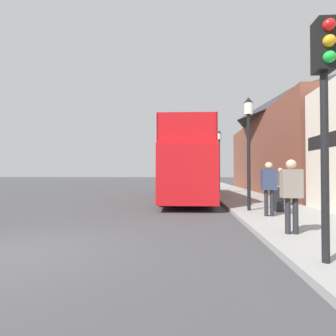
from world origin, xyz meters
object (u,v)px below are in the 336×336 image
pedestrian_third (280,183)px  traffic_signal (325,84)px  parked_car_ahead_of_bus (194,183)px  pedestrian_nearest (291,189)px  lamp_post_nearest (249,132)px  litter_bin (278,197)px  tour_bus (184,169)px  pedestrian_second (269,183)px  lamp_post_second (219,150)px

pedestrian_third → traffic_signal: size_ratio=0.42×
pedestrian_third → parked_car_ahead_of_bus: bearing=106.4°
pedestrian_nearest → lamp_post_nearest: lamp_post_nearest is taller
parked_car_ahead_of_bus → pedestrian_third: size_ratio=2.55×
parked_car_ahead_of_bus → litter_bin: 13.48m
tour_bus → pedestrian_nearest: (2.66, -9.08, -0.61)m
tour_bus → litter_bin: bearing=-58.6°
traffic_signal → pedestrian_nearest: bearing=83.1°
pedestrian_second → traffic_signal: traffic_signal is taller
tour_bus → pedestrian_second: (2.92, -6.52, -0.58)m
lamp_post_nearest → pedestrian_third: bearing=40.0°
tour_bus → traffic_signal: 11.43m
traffic_signal → pedestrian_second: bearing=83.8°
parked_car_ahead_of_bus → lamp_post_second: bearing=-70.2°
pedestrian_second → pedestrian_third: 3.04m
pedestrian_second → lamp_post_second: 10.49m
tour_bus → pedestrian_third: size_ratio=6.22×
pedestrian_nearest → pedestrian_second: bearing=84.3°
parked_car_ahead_of_bus → lamp_post_second: (1.70, -4.04, 2.59)m
parked_car_ahead_of_bus → traffic_signal: traffic_signal is taller
tour_bus → traffic_signal: traffic_signal is taller
lamp_post_nearest → lamp_post_second: (-0.05, 8.94, 0.11)m
parked_car_ahead_of_bus → pedestrian_nearest: (1.85, -16.88, 0.51)m
lamp_post_second → pedestrian_second: bearing=-87.8°
pedestrian_second → lamp_post_nearest: (-0.35, 1.34, 1.96)m
parked_car_ahead_of_bus → litter_bin: size_ratio=4.29×
tour_bus → litter_bin: tour_bus is taller
lamp_post_second → tour_bus: bearing=-123.8°
tour_bus → lamp_post_nearest: size_ratio=2.35×
traffic_signal → pedestrian_third: bearing=76.1°
pedestrian_nearest → lamp_post_nearest: bearing=91.3°
tour_bus → parked_car_ahead_of_bus: tour_bus is taller
pedestrian_third → traffic_signal: (-1.82, -7.33, 1.88)m
pedestrian_nearest → pedestrian_second: (0.26, 2.56, 0.03)m
tour_bus → lamp_post_nearest: lamp_post_nearest is taller
pedestrian_nearest → lamp_post_second: bearing=90.6°
parked_car_ahead_of_bus → lamp_post_nearest: lamp_post_nearest is taller
lamp_post_nearest → pedestrian_nearest: bearing=-88.7°
lamp_post_nearest → litter_bin: size_ratio=4.44×
pedestrian_nearest → pedestrian_second: size_ratio=0.98×
parked_car_ahead_of_bus → pedestrian_second: (2.10, -14.32, 0.53)m
tour_bus → pedestrian_third: (4.23, -3.78, -0.67)m
parked_car_ahead_of_bus → pedestrian_second: 14.49m
tour_bus → parked_car_ahead_of_bus: (0.81, 7.80, -1.11)m
pedestrian_nearest → traffic_signal: bearing=-96.9°
pedestrian_third → litter_bin: 1.80m
tour_bus → litter_bin: 6.57m
pedestrian_third → lamp_post_nearest: size_ratio=0.38×
tour_bus → pedestrian_second: tour_bus is taller
tour_bus → pedestrian_third: tour_bus is taller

